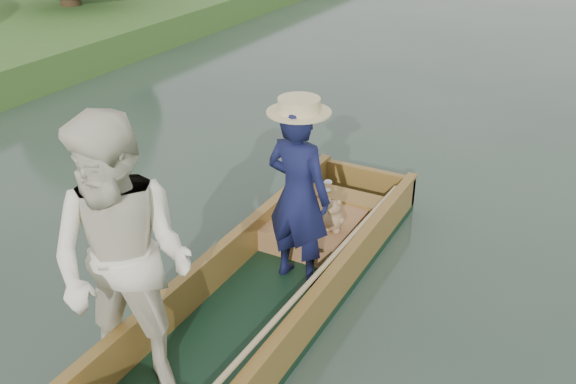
% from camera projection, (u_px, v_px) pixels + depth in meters
% --- Properties ---
extents(ground, '(120.00, 120.00, 0.00)m').
position_uv_depth(ground, '(254.00, 323.00, 5.31)').
color(ground, '#283D30').
rests_on(ground, ground).
extents(punt, '(1.45, 5.00, 2.12)m').
position_uv_depth(punt, '(206.00, 263.00, 4.73)').
color(punt, black).
rests_on(punt, ground).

